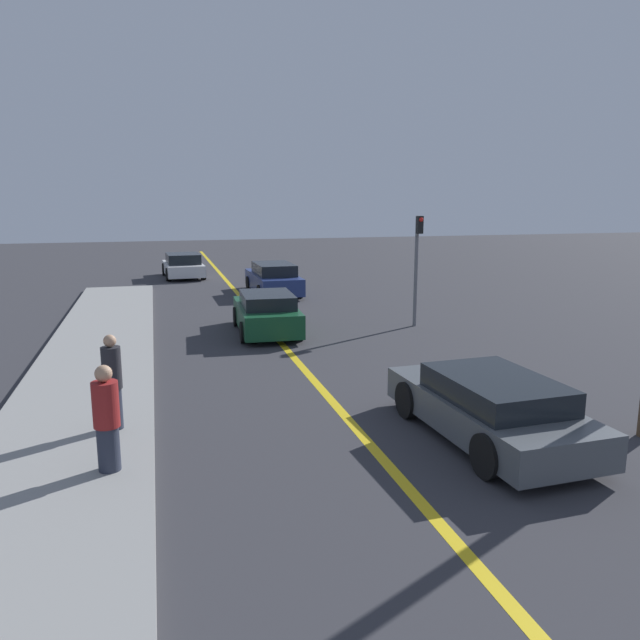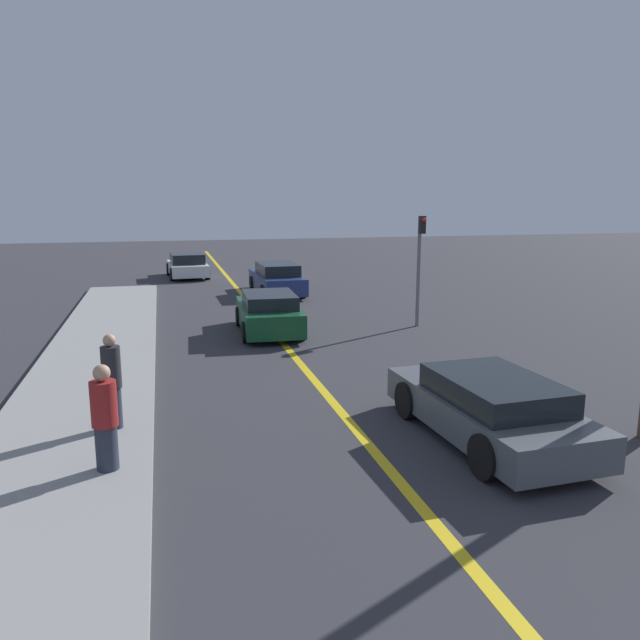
{
  "view_description": "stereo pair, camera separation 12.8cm",
  "coord_description": "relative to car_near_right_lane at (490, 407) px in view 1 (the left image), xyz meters",
  "views": [
    {
      "loc": [
        -3.39,
        0.01,
        4.18
      ],
      "look_at": [
        -0.22,
        11.98,
        1.7
      ],
      "focal_mm": 35.0,
      "sensor_mm": 36.0,
      "label": 1
    },
    {
      "loc": [
        -3.27,
        -0.02,
        4.18
      ],
      "look_at": [
        -0.22,
        11.98,
        1.7
      ],
      "focal_mm": 35.0,
      "sensor_mm": 36.0,
      "label": 2
    }
  ],
  "objects": [
    {
      "name": "pedestrian_near_curb",
      "position": [
        -6.27,
        0.03,
        0.37
      ],
      "size": [
        0.39,
        0.39,
        1.62
      ],
      "color": "#282D3D",
      "rests_on": "sidewalk_left"
    },
    {
      "name": "car_ahead_center",
      "position": [
        -2.23,
        9.44,
        0.03
      ],
      "size": [
        1.97,
        4.0,
        1.26
      ],
      "rotation": [
        0.0,
        0.0,
        -0.05
      ],
      "color": "#144728",
      "rests_on": "ground_plane"
    },
    {
      "name": "sidewalk_left",
      "position": [
        -7.05,
        5.36,
        -0.51
      ],
      "size": [
        2.83,
        29.07,
        0.16
      ],
      "color": "gray",
      "rests_on": "ground_plane"
    },
    {
      "name": "traffic_light",
      "position": [
        2.61,
        9.2,
        1.62
      ],
      "size": [
        0.18,
        0.4,
        3.54
      ],
      "color": "slate",
      "rests_on": "ground_plane"
    },
    {
      "name": "car_far_distant",
      "position": [
        -0.59,
        17.03,
        0.06
      ],
      "size": [
        1.9,
        4.58,
        1.34
      ],
      "rotation": [
        0.0,
        0.0,
        0.02
      ],
      "color": "navy",
      "rests_on": "ground_plane"
    },
    {
      "name": "road_center_line",
      "position": [
        -2.08,
        8.82,
        -0.59
      ],
      "size": [
        0.2,
        60.0,
        0.01
      ],
      "color": "gold",
      "rests_on": "ground_plane"
    },
    {
      "name": "pedestrian_mid_group",
      "position": [
        -6.29,
        1.78,
        0.42
      ],
      "size": [
        0.33,
        0.33,
        1.69
      ],
      "color": "#282D3D",
      "rests_on": "sidewalk_left"
    },
    {
      "name": "car_near_right_lane",
      "position": [
        0.0,
        0.0,
        0.0
      ],
      "size": [
        2.14,
        4.5,
        1.18
      ],
      "rotation": [
        0.0,
        0.0,
        0.05
      ],
      "color": "#4C5156",
      "rests_on": "ground_plane"
    },
    {
      "name": "car_parked_left_lot",
      "position": [
        -4.07,
        23.56,
        0.01
      ],
      "size": [
        2.11,
        3.9,
        1.25
      ],
      "rotation": [
        0.0,
        0.0,
        0.06
      ],
      "color": "silver",
      "rests_on": "ground_plane"
    }
  ]
}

